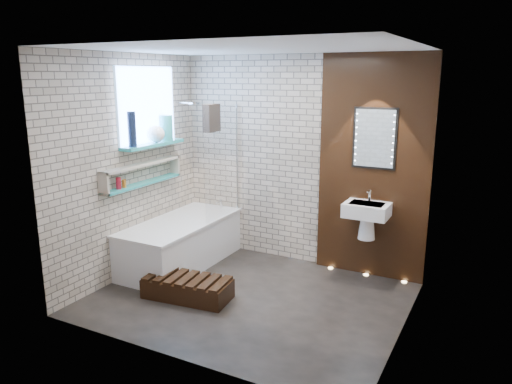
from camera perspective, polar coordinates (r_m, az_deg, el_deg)
The scene contains 15 objects.
ground at distance 5.42m, azimuth -0.75°, elevation -12.25°, with size 3.20×3.20×0.00m, color black.
room_shell at distance 4.99m, azimuth -0.80°, elevation 1.32°, with size 3.24×3.20×2.60m.
walnut_panel at distance 5.82m, azimuth 13.54°, elevation 2.71°, with size 1.30×0.06×2.60m, color black.
clerestory_window at distance 6.07m, azimuth -12.49°, elevation 8.93°, with size 0.18×1.00×0.94m.
display_niche at distance 5.99m, azimuth -13.08°, elevation 2.06°, with size 0.14×1.30×0.26m.
bathtub at distance 6.27m, azimuth -8.72°, elevation -5.85°, with size 0.79×1.74×0.70m.
bath_screen at distance 6.18m, azimuth -3.97°, elevation 3.48°, with size 0.01×0.78×1.40m, color white.
towel at distance 5.92m, azimuth -5.20°, elevation 8.58°, with size 0.10×0.25×0.33m, color black.
shower_head at distance 6.38m, azimuth -7.14°, elevation 10.24°, with size 0.18×0.18×0.02m, color silver.
washbasin at distance 5.75m, azimuth 12.77°, elevation -2.61°, with size 0.50×0.36×0.58m.
led_mirror at distance 5.73m, azimuth 13.64°, elevation 6.08°, with size 0.50×0.02×0.70m.
walnut_step at distance 5.43m, azimuth -7.98°, elevation -11.09°, with size 0.93×0.42×0.21m, color black.
niche_bottles at distance 5.72m, azimuth -15.52°, elevation 0.98°, with size 0.06×0.14×0.13m.
sill_vases at distance 6.09m, azimuth -11.58°, elevation 7.00°, with size 0.21×0.75×0.40m.
floor_uplights at distance 6.13m, azimuth 12.70°, elevation -9.38°, with size 0.96×0.06×0.01m.
Camera 1 is at (2.33, -4.29, 2.36)m, focal length 34.34 mm.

